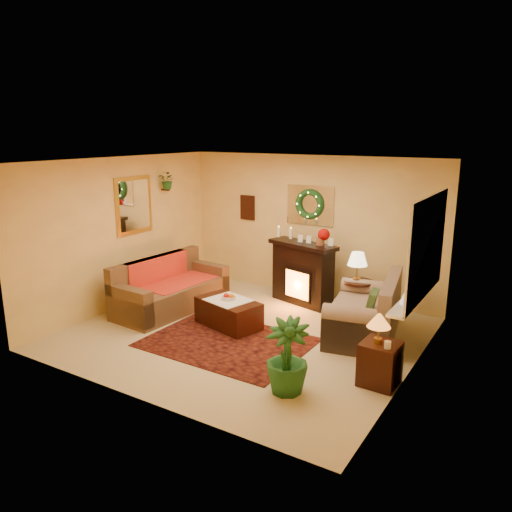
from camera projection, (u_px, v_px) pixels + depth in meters
The scene contains 31 objects.
floor at pixel (244, 333), 7.64m from camera, with size 5.00×5.00×0.00m, color beige.
ceiling at pixel (243, 161), 7.00m from camera, with size 5.00×5.00×0.00m, color white.
wall_back at pixel (310, 227), 9.18m from camera, with size 5.00×5.00×0.00m, color #EFD88C.
wall_front at pixel (132, 292), 5.46m from camera, with size 5.00×5.00×0.00m, color #EFD88C.
wall_left at pixel (122, 233), 8.59m from camera, with size 4.50×4.50×0.00m, color #EFD88C.
wall_right at pixel (416, 276), 6.05m from camera, with size 4.50×4.50×0.00m, color #EFD88C.
area_rug at pixel (227, 342), 7.31m from camera, with size 2.30×1.72×0.01m, color #581116.
sofa at pixel (171, 285), 8.58m from camera, with size 0.91×2.06×0.89m, color brown.
red_throw at pixel (176, 281), 8.72m from camera, with size 0.83×1.35×0.02m, color red.
fireplace at pixel (303, 274), 8.86m from camera, with size 1.14×0.36×1.05m, color #351B11.
poinsettia at pixel (324, 235), 8.48m from camera, with size 0.20×0.20×0.20m, color #AA0603.
mantel_candle_a at pixel (279, 232), 8.91m from camera, with size 0.06×0.06×0.18m, color silver.
mantel_candle_b at pixel (291, 233), 8.78m from camera, with size 0.06×0.06×0.19m, color white.
mantel_mirror at pixel (310, 205), 9.07m from camera, with size 0.92×0.02×0.72m, color white.
wreath at pixel (309, 204), 9.03m from camera, with size 0.55×0.55×0.11m, color #194719.
wall_art at pixel (248, 208), 9.79m from camera, with size 0.32×0.03×0.48m, color #381E11.
gold_mirror at pixel (134, 205), 8.72m from camera, with size 0.03×0.84×1.00m, color gold.
hanging_plant at pixel (168, 189), 9.21m from camera, with size 0.33×0.28×0.36m, color #194719.
loveseat at pixel (364, 309), 7.47m from camera, with size 0.93×1.60×0.93m, color #AB9F8E.
window_frame at pixel (427, 247), 6.45m from camera, with size 0.03×1.86×1.36m, color white.
window_glass at pixel (426, 247), 6.46m from camera, with size 0.02×1.70×1.22m, color black.
window_sill at pixel (415, 296), 6.67m from camera, with size 0.22×1.86×0.04m, color white.
mini_tree at pixel (408, 293), 6.26m from camera, with size 0.19×0.19×0.28m, color white.
sill_plant at pixel (432, 268), 7.20m from camera, with size 0.26×0.21×0.47m, color #174713.
side_table_round at pixel (357, 299), 8.19m from camera, with size 0.50×0.50×0.65m, color #432C17.
lamp_cream at pixel (357, 267), 8.05m from camera, with size 0.32×0.32×0.49m, color #FFF2B7.
end_table_square at pixel (380, 364), 6.06m from camera, with size 0.44×0.44×0.54m, color #37130C.
lamp_tiffany at pixel (379, 327), 5.95m from camera, with size 0.29×0.29×0.42m, color orange.
coffee_table at pixel (229, 314), 7.87m from camera, with size 1.03×0.57×0.43m, color #351A13.
fruit_bowl at pixel (228, 299), 7.84m from camera, with size 0.24×0.24×0.06m, color beige.
floor_palm at pixel (287, 357), 5.83m from camera, with size 1.52×1.52×2.72m, color #1A5217.
Camera 1 is at (3.88, -5.97, 3.02)m, focal length 35.00 mm.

